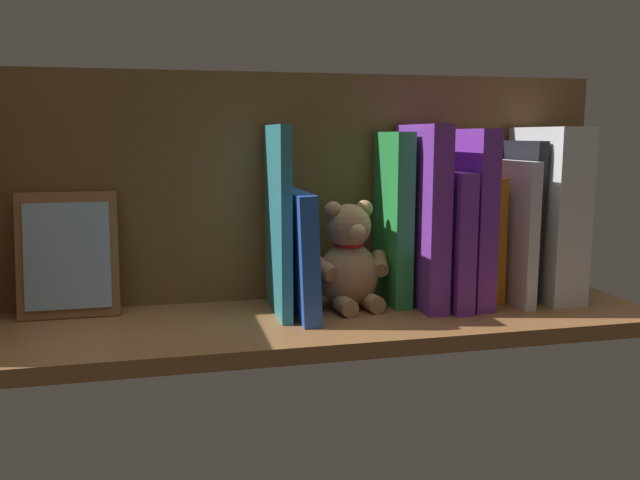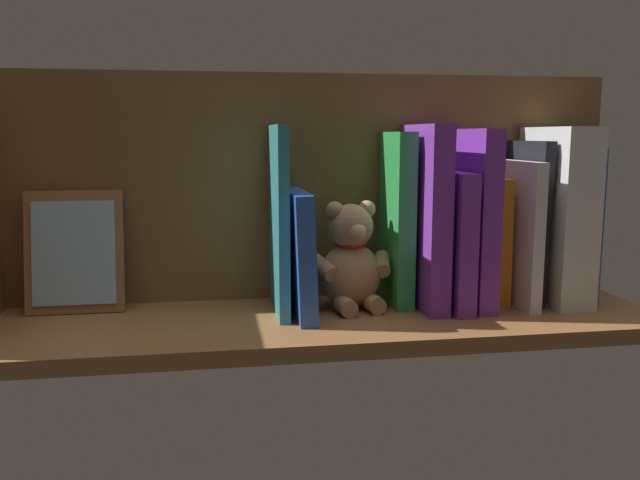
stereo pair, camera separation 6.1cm
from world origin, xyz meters
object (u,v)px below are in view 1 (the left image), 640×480
dictionary_thick_white (547,213)px  teddy_bear (349,261)px  book_0 (565,221)px  picture_frame_leaning (68,255)px

dictionary_thick_white → teddy_bear: 32.60cm
book_0 → dictionary_thick_white: bearing=20.6°
teddy_bear → dictionary_thick_white: bearing=171.3°
picture_frame_leaning → book_0: bearing=177.3°
dictionary_thick_white → picture_frame_leaning: dictionary_thick_white is taller
book_0 → dictionary_thick_white: dictionary_thick_white is taller
book_0 → teddy_bear: 36.67cm
dictionary_thick_white → teddy_bear: size_ratio=1.67×
book_0 → dictionary_thick_white: (4.37, 1.65, 1.60)cm
dictionary_thick_white → book_0: bearing=-159.4°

